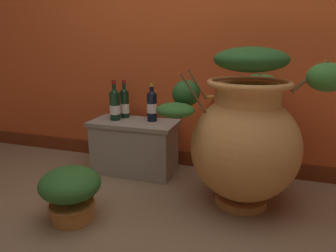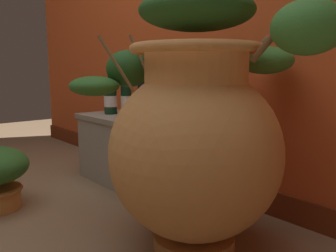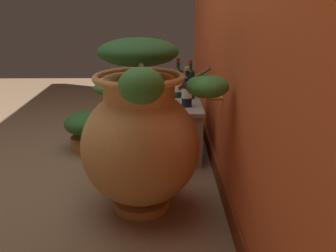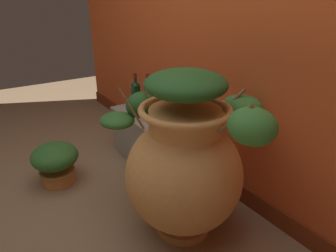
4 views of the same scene
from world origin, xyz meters
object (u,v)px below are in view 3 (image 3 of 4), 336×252
(wine_bottle_right, at_px, (178,82))
(potted_shrub, at_px, (86,128))
(wine_bottle_middle, at_px, (190,83))
(wine_bottle_left, at_px, (187,89))
(terracotta_urn, at_px, (141,133))

(wine_bottle_right, height_order, potted_shrub, wine_bottle_right)
(wine_bottle_middle, height_order, potted_shrub, wine_bottle_middle)
(wine_bottle_left, relative_size, potted_shrub, 0.83)
(terracotta_urn, height_order, wine_bottle_middle, terracotta_urn)
(wine_bottle_middle, distance_m, potted_shrub, 0.90)
(wine_bottle_middle, relative_size, potted_shrub, 0.86)
(terracotta_urn, bearing_deg, wine_bottle_right, 166.43)
(wine_bottle_left, distance_m, potted_shrub, 0.88)
(wine_bottle_left, distance_m, wine_bottle_middle, 0.25)
(terracotta_urn, xyz_separation_m, wine_bottle_middle, (-0.95, 0.33, 0.08))
(terracotta_urn, distance_m, wine_bottle_right, 1.02)
(wine_bottle_left, relative_size, wine_bottle_middle, 0.96)
(wine_bottle_left, relative_size, wine_bottle_right, 0.95)
(wine_bottle_left, bearing_deg, wine_bottle_right, -169.22)
(wine_bottle_left, xyz_separation_m, potted_shrub, (-0.19, -0.78, -0.35))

